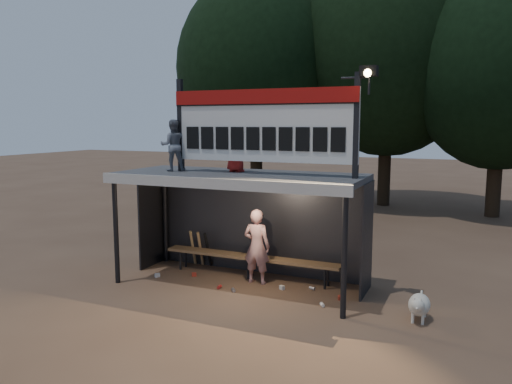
{
  "coord_description": "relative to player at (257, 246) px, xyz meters",
  "views": [
    {
      "loc": [
        4.32,
        -8.99,
        3.32
      ],
      "look_at": [
        0.2,
        0.4,
        1.9
      ],
      "focal_mm": 35.0,
      "sensor_mm": 36.0,
      "label": 1
    }
  ],
  "objects": [
    {
      "name": "child_b",
      "position": [
        -0.47,
        0.0,
        2.03
      ],
      "size": [
        0.54,
        0.41,
        1.0
      ],
      "primitive_type": "imported",
      "rotation": [
        0.0,
        0.0,
        2.94
      ],
      "color": "#B01F1B",
      "rests_on": "dugout_shelter"
    },
    {
      "name": "tree_left",
      "position": [
        -4.28,
        9.75,
        4.73
      ],
      "size": [
        6.46,
        6.46,
        9.27
      ],
      "color": "black",
      "rests_on": "ground"
    },
    {
      "name": "scoreboard_assembly",
      "position": [
        0.27,
        -0.26,
        2.54
      ],
      "size": [
        4.1,
        0.27,
        1.99
      ],
      "color": "black",
      "rests_on": "dugout_shelter"
    },
    {
      "name": "player",
      "position": [
        0.0,
        0.0,
        0.0
      ],
      "size": [
        0.58,
        0.38,
        1.57
      ],
      "primitive_type": "imported",
      "rotation": [
        0.0,
        0.0,
        3.15
      ],
      "color": "silver",
      "rests_on": "ground"
    },
    {
      "name": "tree_right",
      "position": [
        4.72,
        10.25,
        4.4
      ],
      "size": [
        6.08,
        6.08,
        8.72
      ],
      "color": "#302215",
      "rests_on": "ground"
    },
    {
      "name": "tree_mid",
      "position": [
        0.72,
        11.25,
        5.38
      ],
      "size": [
        7.22,
        7.22,
        10.36
      ],
      "color": "black",
      "rests_on": "ground"
    },
    {
      "name": "child_a",
      "position": [
        -1.75,
        -0.38,
        2.07
      ],
      "size": [
        0.66,
        0.63,
        1.07
      ],
      "primitive_type": "imported",
      "rotation": [
        0.0,
        0.0,
        3.73
      ],
      "color": "slate",
      "rests_on": "dugout_shelter"
    },
    {
      "name": "bats",
      "position": [
        -1.68,
        0.57,
        -0.36
      ],
      "size": [
        0.47,
        0.33,
        0.84
      ],
      "color": "#A47D4C",
      "rests_on": "ground"
    },
    {
      "name": "dog",
      "position": [
        3.32,
        -0.75,
        -0.51
      ],
      "size": [
        0.36,
        0.81,
        0.49
      ],
      "color": "beige",
      "rests_on": "ground"
    },
    {
      "name": "litter",
      "position": [
        0.11,
        -0.39,
        -0.75
      ],
      "size": [
        4.1,
        0.92,
        0.08
      ],
      "color": "#B9331F",
      "rests_on": "ground"
    },
    {
      "name": "dugout_shelter",
      "position": [
        -0.28,
        -0.01,
        1.06
      ],
      "size": [
        5.1,
        2.08,
        2.32
      ],
      "color": "#3D3D40",
      "rests_on": "ground"
    },
    {
      "name": "bench",
      "position": [
        -0.28,
        0.3,
        -0.35
      ],
      "size": [
        4.0,
        0.35,
        0.48
      ],
      "color": "brown",
      "rests_on": "ground"
    },
    {
      "name": "ground",
      "position": [
        -0.28,
        -0.25,
        -0.79
      ],
      "size": [
        80.0,
        80.0,
        0.0
      ],
      "primitive_type": "plane",
      "color": "brown",
      "rests_on": "ground"
    }
  ]
}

